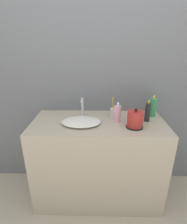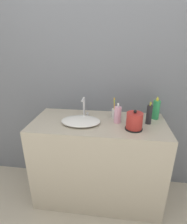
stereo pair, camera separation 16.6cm
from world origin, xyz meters
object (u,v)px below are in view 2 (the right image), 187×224
(electric_kettle, at_px, (134,122))
(mouthwash_bottle, at_px, (156,110))
(lotion_bottle, at_px, (149,115))
(shampoo_bottle, at_px, (118,115))
(toothbrush_cup, at_px, (115,113))
(faucet, at_px, (84,106))

(electric_kettle, height_order, mouthwash_bottle, mouthwash_bottle)
(lotion_bottle, height_order, shampoo_bottle, lotion_bottle)
(electric_kettle, xyz_separation_m, lotion_bottle, (0.15, 0.14, 0.02))
(electric_kettle, xyz_separation_m, toothbrush_cup, (-0.17, 0.23, -0.02))
(faucet, bearing_deg, lotion_bottle, -8.18)
(faucet, distance_m, shampoo_bottle, 0.36)
(electric_kettle, relative_size, mouthwash_bottle, 0.78)
(lotion_bottle, bearing_deg, toothbrush_cup, 162.65)
(faucet, bearing_deg, toothbrush_cup, 1.38)
(electric_kettle, distance_m, lotion_bottle, 0.20)
(electric_kettle, bearing_deg, lotion_bottle, 43.31)
(shampoo_bottle, height_order, mouthwash_bottle, mouthwash_bottle)
(faucet, height_order, lotion_bottle, lotion_bottle)
(shampoo_bottle, bearing_deg, lotion_bottle, 2.10)
(faucet, height_order, shampoo_bottle, faucet)
(electric_kettle, relative_size, toothbrush_cup, 0.87)
(faucet, bearing_deg, shampoo_bottle, -16.57)
(faucet, relative_size, lotion_bottle, 0.95)
(toothbrush_cup, relative_size, lotion_bottle, 0.97)
(faucet, distance_m, electric_kettle, 0.54)
(faucet, bearing_deg, electric_kettle, -25.13)
(toothbrush_cup, bearing_deg, shampoo_bottle, -77.35)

